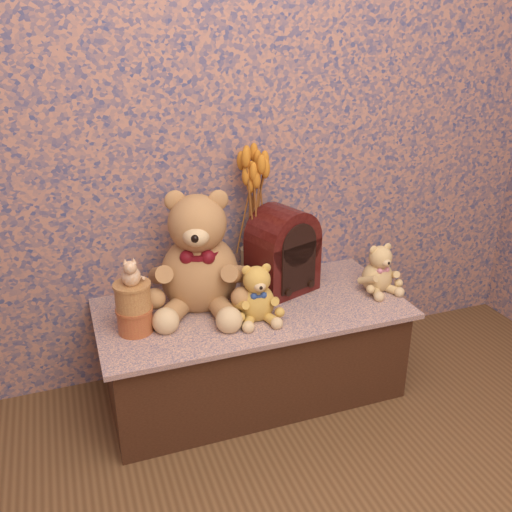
% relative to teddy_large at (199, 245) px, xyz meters
% --- Properties ---
extents(display_shelf, '(1.24, 0.60, 0.41)m').
position_rel_teddy_large_xyz_m(display_shelf, '(0.19, -0.09, -0.46)').
color(display_shelf, navy).
rests_on(display_shelf, ground).
extents(teddy_large, '(0.54, 0.59, 0.52)m').
position_rel_teddy_large_xyz_m(teddy_large, '(0.00, 0.00, 0.00)').
color(teddy_large, '#A77341').
rests_on(teddy_large, display_shelf).
extents(teddy_medium, '(0.21, 0.25, 0.24)m').
position_rel_teddy_large_xyz_m(teddy_medium, '(0.17, -0.18, -0.14)').
color(teddy_medium, '#C58837').
rests_on(teddy_medium, display_shelf).
extents(teddy_small, '(0.19, 0.22, 0.23)m').
position_rel_teddy_large_xyz_m(teddy_small, '(0.74, -0.13, -0.15)').
color(teddy_small, tan).
rests_on(teddy_small, display_shelf).
extents(cathedral_radio, '(0.32, 0.27, 0.37)m').
position_rel_teddy_large_xyz_m(cathedral_radio, '(0.36, 0.01, -0.08)').
color(cathedral_radio, '#390B0A').
rests_on(cathedral_radio, display_shelf).
extents(ceramic_vase, '(0.11, 0.11, 0.18)m').
position_rel_teddy_large_xyz_m(ceramic_vase, '(0.25, 0.08, -0.17)').
color(ceramic_vase, tan).
rests_on(ceramic_vase, display_shelf).
extents(dried_stalks, '(0.28, 0.28, 0.44)m').
position_rel_teddy_large_xyz_m(dried_stalks, '(0.25, 0.08, 0.14)').
color(dried_stalks, orange).
rests_on(dried_stalks, ceramic_vase).
extents(biscuit_tin_lower, '(0.15, 0.15, 0.09)m').
position_rel_teddy_large_xyz_m(biscuit_tin_lower, '(-0.28, -0.13, -0.21)').
color(biscuit_tin_lower, '#BE7A37').
rests_on(biscuit_tin_lower, display_shelf).
extents(biscuit_tin_upper, '(0.17, 0.17, 0.10)m').
position_rel_teddy_large_xyz_m(biscuit_tin_upper, '(-0.28, -0.13, -0.12)').
color(biscuit_tin_upper, '#DEB661').
rests_on(biscuit_tin_upper, biscuit_tin_lower).
extents(cat_figurine, '(0.09, 0.10, 0.11)m').
position_rel_teddy_large_xyz_m(cat_figurine, '(-0.28, -0.13, -0.01)').
color(cat_figurine, silver).
rests_on(cat_figurine, biscuit_tin_upper).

